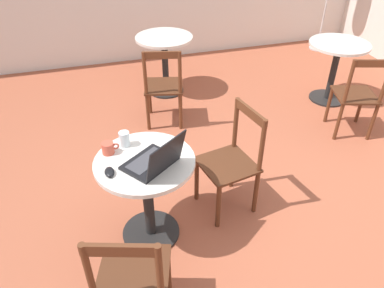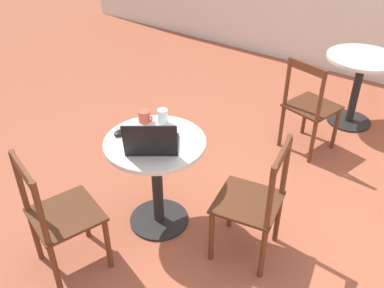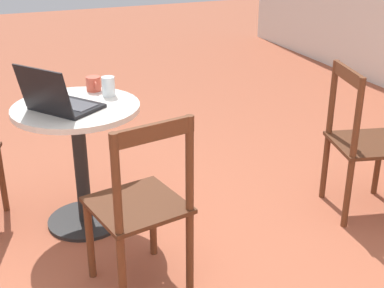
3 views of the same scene
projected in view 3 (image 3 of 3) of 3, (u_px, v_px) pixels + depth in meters
ground_plane at (139, 287)px, 2.52m from camera, size 16.00×16.00×0.00m
cafe_table_near at (79, 140)px, 2.85m from camera, size 0.67×0.67×0.70m
chair_near_right at (142, 208)px, 2.35m from camera, size 0.46×0.46×0.87m
chair_far_front at (362, 143)px, 3.01m from camera, size 0.47×0.47×0.87m
laptop at (60, 101)px, 2.68m from camera, size 0.44×0.43×0.25m
mouse at (53, 92)px, 2.94m from camera, size 0.06×0.10×0.03m
mug at (94, 84)px, 2.99m from camera, size 0.12×0.08×0.08m
drinking_glass at (108, 86)px, 2.90m from camera, size 0.07×0.07×0.11m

